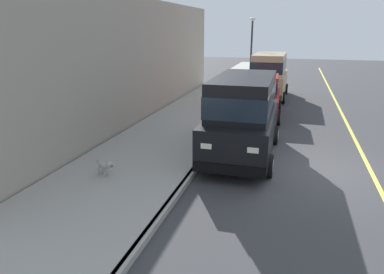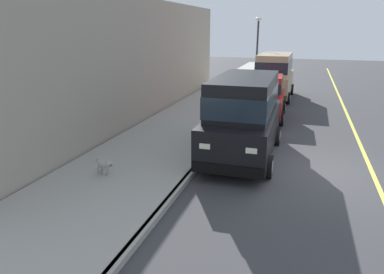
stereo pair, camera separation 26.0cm
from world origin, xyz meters
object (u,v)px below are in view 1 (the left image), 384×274
at_px(car_black_van, 243,113).
at_px(street_lamp, 252,44).
at_px(dog_grey, 105,165).
at_px(car_red_hatchback, 260,96).
at_px(car_tan_van, 269,74).

distance_m(car_black_van, street_lamp, 13.17).
bearing_deg(dog_grey, street_lamp, 83.60).
xyz_separation_m(car_black_van, dog_grey, (-3.19, -2.94, -0.97)).
bearing_deg(street_lamp, car_red_hatchback, -79.65).
height_order(car_black_van, car_tan_van, same).
bearing_deg(car_black_van, car_tan_van, 90.01).
bearing_deg(car_tan_van, car_red_hatchback, -90.09).
height_order(car_black_van, street_lamp, street_lamp).
bearing_deg(car_red_hatchback, car_tan_van, 89.91).
bearing_deg(street_lamp, dog_grey, -96.40).
distance_m(dog_grey, street_lamp, 16.23).
height_order(car_black_van, dog_grey, car_black_van).
bearing_deg(car_tan_van, dog_grey, -103.56).
height_order(car_red_hatchback, dog_grey, car_red_hatchback).
relative_size(car_red_hatchback, dog_grey, 5.47).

